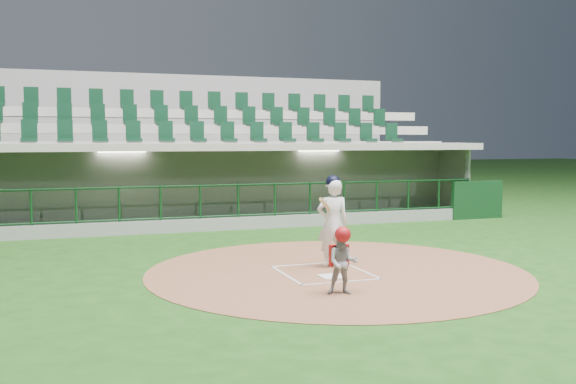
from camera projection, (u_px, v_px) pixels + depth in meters
name	position (u px, v px, depth m)	size (l,w,h in m)	color
ground	(318.00, 270.00, 12.27)	(120.00, 120.00, 0.00)	#194212
dirt_circle	(336.00, 271.00, 12.18)	(7.20, 7.20, 0.01)	brown
home_plate	(332.00, 276.00, 11.61)	(0.43, 0.43, 0.02)	white
batter_box_chalk	(324.00, 272.00, 11.99)	(1.55, 1.80, 0.01)	silver
dugout_structure	(225.00, 190.00, 19.58)	(16.40, 3.70, 3.00)	gray
seating_deck	(202.00, 171.00, 22.42)	(17.00, 6.72, 5.15)	gray
batter	(333.00, 221.00, 12.50)	(0.88, 0.90, 1.80)	white
catcher	(343.00, 260.00, 10.28)	(0.60, 0.53, 1.10)	#98989D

